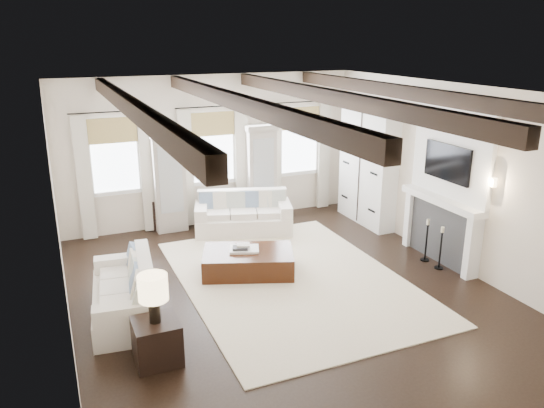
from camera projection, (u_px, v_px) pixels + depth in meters
name	position (u px, v px, depth m)	size (l,w,h in m)	color
ground	(284.00, 291.00, 8.62)	(7.50, 7.50, 0.00)	black
room_shell	(302.00, 162.00, 9.11)	(6.54, 7.54, 3.22)	silver
area_rug	(292.00, 279.00, 8.99)	(3.52, 4.92, 0.02)	beige
sofa_back	(243.00, 216.00, 11.13)	(2.16, 1.45, 0.85)	white
sofa_left	(128.00, 294.00, 7.78)	(1.08, 2.01, 0.82)	white
ottoman	(248.00, 262.00, 9.20)	(1.54, 0.96, 0.40)	black
tray	(244.00, 249.00, 9.18)	(0.50, 0.38, 0.04)	white
book_lower	(240.00, 248.00, 9.13)	(0.26, 0.20, 0.04)	#262628
book_upper	(243.00, 245.00, 9.16)	(0.22, 0.17, 0.03)	beige
side_table_front	(157.00, 341.00, 6.67)	(0.56, 0.56, 0.56)	black
lamp_front	(153.00, 290.00, 6.46)	(0.37, 0.37, 0.63)	black
side_table_back	(161.00, 213.00, 11.39)	(0.43, 0.43, 0.65)	black
lamp_back	(159.00, 177.00, 11.15)	(0.39, 0.39, 0.67)	black
candlestick_near	(440.00, 251.00, 9.34)	(0.16, 0.16, 0.78)	black
candlestick_far	(426.00, 243.00, 9.68)	(0.16, 0.16, 0.80)	black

